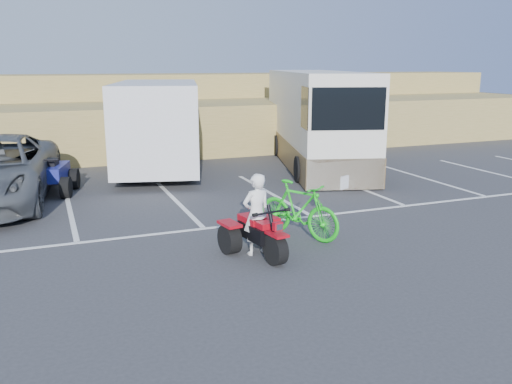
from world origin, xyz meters
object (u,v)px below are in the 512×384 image
object	(u,v)px
rider	(256,214)
rv_motorhome	(315,125)
quad_atv_green	(146,178)
red_trike_atv	(260,256)
cargo_trailer	(158,124)
quad_atv_blue	(52,194)
green_dirt_bike	(299,210)

from	to	relation	value
rider	rv_motorhome	size ratio (longest dim) A/B	0.17
rv_motorhome	quad_atv_green	size ratio (longest dim) A/B	7.05
red_trike_atv	rv_motorhome	bearing A→B (deg)	47.60
cargo_trailer	quad_atv_blue	bearing A→B (deg)	-134.20
cargo_trailer	rider	bearing A→B (deg)	-75.53
rv_motorhome	quad_atv_blue	bearing A→B (deg)	-154.32
green_dirt_bike	rv_motorhome	bearing A→B (deg)	32.12
quad_atv_green	red_trike_atv	bearing A→B (deg)	-90.51
quad_atv_blue	quad_atv_green	xyz separation A→B (m)	(2.83, 1.13, 0.00)
quad_atv_green	rv_motorhome	bearing A→B (deg)	-2.03
red_trike_atv	quad_atv_blue	size ratio (longest dim) A/B	0.91
cargo_trailer	red_trike_atv	bearing A→B (deg)	-75.39
green_dirt_bike	cargo_trailer	xyz separation A→B (m)	(-1.24, 8.24, 1.02)
red_trike_atv	quad_atv_blue	bearing A→B (deg)	108.33
rider	quad_atv_green	size ratio (longest dim) A/B	1.19
red_trike_atv	rv_motorhome	distance (m)	10.17
green_dirt_bike	quad_atv_blue	distance (m)	7.75
green_dirt_bike	cargo_trailer	size ratio (longest dim) A/B	0.29
quad_atv_blue	cargo_trailer	bearing A→B (deg)	45.90
quad_atv_blue	quad_atv_green	world-z (taller)	quad_atv_blue
cargo_trailer	rv_motorhome	bearing A→B (deg)	7.92
red_trike_atv	quad_atv_blue	distance (m)	7.75
green_dirt_bike	rv_motorhome	distance (m)	8.81
rider	quad_atv_green	world-z (taller)	rider
quad_atv_blue	rv_motorhome	bearing A→B (deg)	23.95
cargo_trailer	rv_motorhome	size ratio (longest dim) A/B	0.73
green_dirt_bike	red_trike_atv	bearing A→B (deg)	-174.33
cargo_trailer	quad_atv_blue	size ratio (longest dim) A/B	4.04
rider	cargo_trailer	distance (m)	8.93
rider	cargo_trailer	size ratio (longest dim) A/B	0.23
rider	green_dirt_bike	distance (m)	1.39
cargo_trailer	rv_motorhome	xyz separation A→B (m)	(5.58, -0.62, -0.20)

